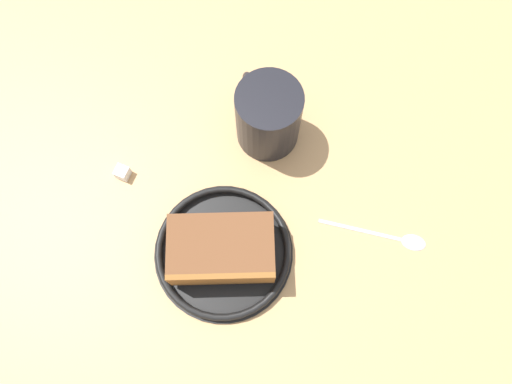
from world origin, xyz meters
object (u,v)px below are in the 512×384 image
at_px(cake_slice, 222,249).
at_px(teaspoon, 395,238).
at_px(small_plate, 223,251).
at_px(tea_mug, 268,116).
at_px(sugar_cube, 122,173).

xyz_separation_m(cake_slice, teaspoon, (0.17, -0.12, -0.03)).
height_order(small_plate, teaspoon, small_plate).
bearing_deg(tea_mug, small_plate, -147.56).
relative_size(teaspoon, sugar_cube, 7.11).
distance_m(cake_slice, sugar_cube, 0.17).
height_order(tea_mug, teaspoon, tea_mug).
bearing_deg(sugar_cube, small_plate, -76.88).
relative_size(small_plate, sugar_cube, 10.48).
distance_m(small_plate, cake_slice, 0.03).
height_order(small_plate, tea_mug, tea_mug).
distance_m(teaspoon, sugar_cube, 0.35).
distance_m(tea_mug, teaspoon, 0.21).
relative_size(small_plate, tea_mug, 1.60).
relative_size(cake_slice, tea_mug, 1.32).
distance_m(small_plate, teaspoon, 0.21).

